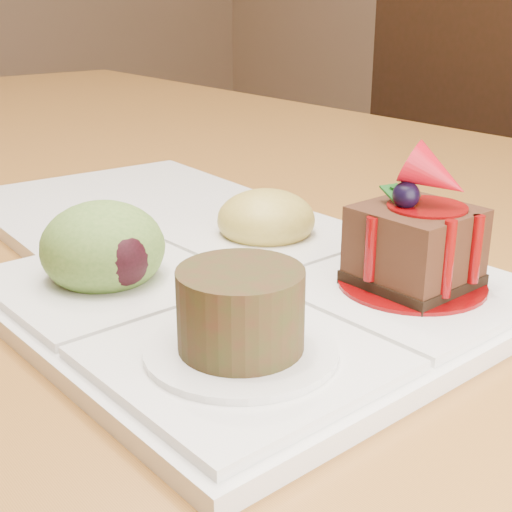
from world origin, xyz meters
TOP-DOWN VIEW (x-y plane):
  - dining_table at (0.00, 0.00)m, footprint 1.00×1.80m
  - chair_right at (0.72, 0.05)m, footprint 0.54×0.54m
  - sampler_plate at (-0.14, -0.54)m, footprint 0.30×0.30m
  - second_plate at (-0.10, -0.30)m, footprint 0.25×0.25m

SIDE VIEW (x-z plane):
  - chair_right at x=0.72m, z-range 0.07..1.12m
  - dining_table at x=0.00m, z-range 0.31..1.06m
  - second_plate at x=-0.10m, z-range 0.75..0.76m
  - sampler_plate at x=-0.14m, z-range 0.72..0.83m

